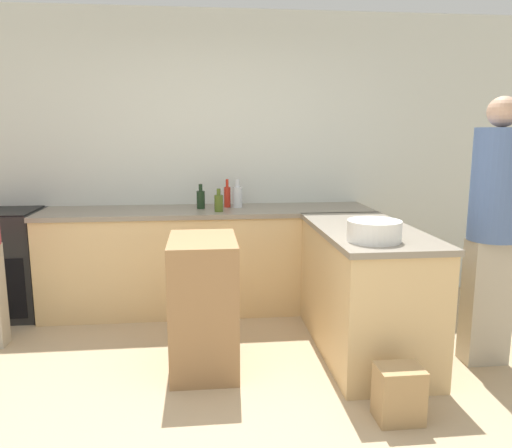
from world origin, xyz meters
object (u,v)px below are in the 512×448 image
paper_bag (399,394)px  vinegar_bottle_clear (237,196)px  person_at_peninsula (493,222)px  hot_sauce_bottle (227,196)px  wine_bottle_dark (201,199)px  olive_oil_bottle (219,203)px  mixing_bowl (374,231)px  island_table (204,304)px  range_oven (5,263)px

paper_bag → vinegar_bottle_clear: bearing=110.3°
person_at_peninsula → hot_sauce_bottle: bearing=140.7°
wine_bottle_dark → olive_oil_bottle: bearing=-50.6°
vinegar_bottle_clear → person_at_peninsula: bearing=-40.4°
mixing_bowl → hot_sauce_bottle: size_ratio=1.32×
person_at_peninsula → paper_bag: bearing=-143.5°
island_table → vinegar_bottle_clear: vinegar_bottle_clear is taller
island_table → mixing_bowl: bearing=-13.7°
vinegar_bottle_clear → wine_bottle_dark: 0.34m
wine_bottle_dark → person_at_peninsula: size_ratio=0.12×
island_table → olive_oil_bottle: bearing=82.0°
island_table → hot_sauce_bottle: size_ratio=3.54×
island_table → paper_bag: bearing=-35.6°
person_at_peninsula → paper_bag: size_ratio=5.74×
island_table → person_at_peninsula: size_ratio=0.50×
range_oven → person_at_peninsula: person_at_peninsula is taller
hot_sauce_bottle → wine_bottle_dark: 0.25m
range_oven → hot_sauce_bottle: size_ratio=3.64×
island_table → vinegar_bottle_clear: bearing=75.6°
vinegar_bottle_clear → hot_sauce_bottle: (-0.09, 0.03, -0.00)m
vinegar_bottle_clear → hot_sauce_bottle: 0.10m
island_table → paper_bag: 1.36m
range_oven → person_at_peninsula: size_ratio=0.51×
olive_oil_bottle → paper_bag: bearing=-62.7°
person_at_peninsula → island_table: bearing=176.4°
person_at_peninsula → paper_bag: person_at_peninsula is taller
range_oven → wine_bottle_dark: size_ratio=4.21×
hot_sauce_bottle → person_at_peninsula: 2.23m
range_oven → vinegar_bottle_clear: 2.13m
range_oven → paper_bag: (2.80, -1.99, -0.31)m
range_oven → mixing_bowl: mixing_bowl is taller
range_oven → olive_oil_bottle: 1.96m
range_oven → hot_sauce_bottle: (1.96, 0.08, 0.56)m
vinegar_bottle_clear → olive_oil_bottle: bearing=-127.6°
range_oven → mixing_bowl: size_ratio=2.75×
wine_bottle_dark → olive_oil_bottle: size_ratio=1.11×
olive_oil_bottle → paper_bag: olive_oil_bottle is taller
hot_sauce_bottle → olive_oil_bottle: hot_sauce_bottle is taller
mixing_bowl → hot_sauce_bottle: (-0.84, 1.55, 0.04)m
paper_bag → person_at_peninsula: bearing=36.5°
olive_oil_bottle → island_table: bearing=-98.0°
mixing_bowl → person_at_peninsula: (0.88, 0.14, 0.01)m
range_oven → island_table: size_ratio=1.03×
mixing_bowl → olive_oil_bottle: olive_oil_bottle is taller
range_oven → olive_oil_bottle: olive_oil_bottle is taller
olive_oil_bottle → mixing_bowl: bearing=-54.3°
range_oven → mixing_bowl: bearing=-27.7°
paper_bag → olive_oil_bottle: bearing=117.3°
wine_bottle_dark → person_at_peninsula: person_at_peninsula is taller
range_oven → hot_sauce_bottle: hot_sauce_bottle is taller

